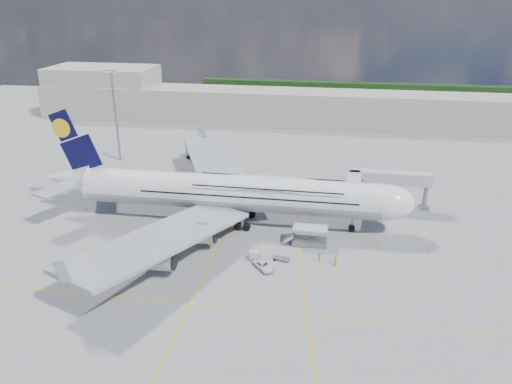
% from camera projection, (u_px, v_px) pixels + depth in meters
% --- Properties ---
extents(ground, '(300.00, 300.00, 0.00)m').
position_uv_depth(ground, '(220.00, 244.00, 95.96)').
color(ground, gray).
rests_on(ground, ground).
extents(taxi_line_main, '(0.25, 220.00, 0.01)m').
position_uv_depth(taxi_line_main, '(220.00, 244.00, 95.96)').
color(taxi_line_main, '#E2A30B').
rests_on(taxi_line_main, ground).
extents(taxi_line_cross, '(120.00, 0.25, 0.01)m').
position_uv_depth(taxi_line_cross, '(191.00, 304.00, 77.69)').
color(taxi_line_cross, '#E2A30B').
rests_on(taxi_line_cross, ground).
extents(taxi_line_diag, '(14.16, 99.06, 0.01)m').
position_uv_depth(taxi_line_diag, '(297.00, 227.00, 102.96)').
color(taxi_line_diag, '#E2A30B').
rests_on(taxi_line_diag, ground).
extents(airliner, '(77.26, 79.15, 23.71)m').
position_uv_depth(airliner, '(232.00, 192.00, 102.47)').
color(airliner, white).
rests_on(airliner, ground).
extents(jet_bridge, '(18.80, 12.10, 8.50)m').
position_uv_depth(jet_bridge, '(376.00, 182.00, 107.96)').
color(jet_bridge, '#B7B7BC').
rests_on(jet_bridge, ground).
extents(cargo_loader, '(8.53, 3.20, 3.67)m').
position_uv_depth(cargo_loader, '(309.00, 238.00, 95.57)').
color(cargo_loader, silver).
rests_on(cargo_loader, ground).
extents(light_mast, '(3.00, 0.70, 25.50)m').
position_uv_depth(light_mast, '(116.00, 115.00, 138.19)').
color(light_mast, gray).
rests_on(light_mast, ground).
extents(terminal, '(180.00, 16.00, 12.00)m').
position_uv_depth(terminal, '(280.00, 107.00, 180.48)').
color(terminal, '#B2AD9E').
rests_on(terminal, ground).
extents(hangar, '(40.00, 22.00, 18.00)m').
position_uv_depth(hangar, '(104.00, 90.00, 194.60)').
color(hangar, '#B2AD9E').
rests_on(hangar, ground).
extents(tree_line, '(160.00, 6.00, 8.00)m').
position_uv_depth(tree_line, '(384.00, 93.00, 216.24)').
color(tree_line, '#193814').
rests_on(tree_line, ground).
extents(dolly_row_a, '(3.43, 1.88, 0.50)m').
position_uv_depth(dolly_row_a, '(132.00, 244.00, 95.47)').
color(dolly_row_a, gray).
rests_on(dolly_row_a, ground).
extents(dolly_row_b, '(3.75, 2.99, 2.10)m').
position_uv_depth(dolly_row_b, '(151.00, 260.00, 88.05)').
color(dolly_row_b, gray).
rests_on(dolly_row_b, ground).
extents(dolly_row_c, '(2.79, 1.75, 0.38)m').
position_uv_depth(dolly_row_c, '(148.00, 247.00, 94.48)').
color(dolly_row_c, gray).
rests_on(dolly_row_c, ground).
extents(dolly_back, '(3.30, 2.32, 0.44)m').
position_uv_depth(dolly_back, '(112.00, 255.00, 91.46)').
color(dolly_back, gray).
rests_on(dolly_back, ground).
extents(dolly_nose_far, '(3.18, 2.22, 0.42)m').
position_uv_depth(dolly_nose_far, '(281.00, 258.00, 90.39)').
color(dolly_nose_far, gray).
rests_on(dolly_nose_far, ground).
extents(dolly_nose_near, '(2.82, 1.97, 1.62)m').
position_uv_depth(dolly_nose_near, '(254.00, 255.00, 90.36)').
color(dolly_nose_near, gray).
rests_on(dolly_nose_near, ground).
extents(baggage_tug, '(2.93, 1.52, 1.77)m').
position_uv_depth(baggage_tug, '(164.00, 247.00, 93.46)').
color(baggage_tug, silver).
rests_on(baggage_tug, ground).
extents(catering_truck_inner, '(5.82, 2.41, 3.44)m').
position_uv_depth(catering_truck_inner, '(201.00, 183.00, 121.80)').
color(catering_truck_inner, gray).
rests_on(catering_truck_inner, ground).
extents(catering_truck_outer, '(7.94, 5.10, 4.39)m').
position_uv_depth(catering_truck_outer, '(198.00, 153.00, 143.26)').
color(catering_truck_outer, gray).
rests_on(catering_truck_outer, ground).
extents(service_van, '(4.64, 4.93, 1.29)m').
position_uv_depth(service_van, '(263.00, 266.00, 87.33)').
color(service_van, white).
rests_on(service_van, ground).
extents(crew_nose, '(0.73, 0.74, 1.71)m').
position_uv_depth(crew_nose, '(380.00, 241.00, 95.59)').
color(crew_nose, '#E0FF1A').
rests_on(crew_nose, ground).
extents(crew_loader, '(1.10, 1.19, 1.95)m').
position_uv_depth(crew_loader, '(319.00, 258.00, 89.28)').
color(crew_loader, '#D5FF1A').
rests_on(crew_loader, ground).
extents(crew_wing, '(0.59, 0.96, 1.53)m').
position_uv_depth(crew_wing, '(163.00, 236.00, 97.41)').
color(crew_wing, '#8BDA17').
rests_on(crew_wing, ground).
extents(crew_van, '(1.01, 1.11, 1.90)m').
position_uv_depth(crew_van, '(336.00, 261.00, 88.24)').
color(crew_van, '#BEDC17').
rests_on(crew_van, ground).
extents(crew_tug, '(1.26, 1.01, 1.70)m').
position_uv_depth(crew_tug, '(210.00, 246.00, 93.68)').
color(crew_tug, '#B3FF1A').
rests_on(crew_tug, ground).
extents(cone_nose, '(0.41, 0.41, 0.52)m').
position_uv_depth(cone_nose, '(427.00, 248.00, 94.07)').
color(cone_nose, orange).
rests_on(cone_nose, ground).
extents(cone_wing_left_inner, '(0.42, 0.42, 0.53)m').
position_uv_depth(cone_wing_left_inner, '(202.00, 206.00, 112.59)').
color(cone_wing_left_inner, orange).
rests_on(cone_wing_left_inner, ground).
extents(cone_wing_left_outer, '(0.40, 0.40, 0.51)m').
position_uv_depth(cone_wing_left_outer, '(183.00, 169.00, 135.31)').
color(cone_wing_left_outer, orange).
rests_on(cone_wing_left_outer, ground).
extents(cone_wing_right_inner, '(0.48, 0.48, 0.62)m').
position_uv_depth(cone_wing_right_inner, '(137.00, 258.00, 90.39)').
color(cone_wing_right_inner, orange).
rests_on(cone_wing_right_inner, ground).
extents(cone_wing_right_outer, '(0.43, 0.43, 0.55)m').
position_uv_depth(cone_wing_right_outer, '(147.00, 272.00, 86.17)').
color(cone_wing_right_outer, orange).
rests_on(cone_wing_right_outer, ground).
extents(cone_tail, '(0.38, 0.38, 0.48)m').
position_uv_depth(cone_tail, '(86.00, 209.00, 111.08)').
color(cone_tail, orange).
rests_on(cone_tail, ground).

